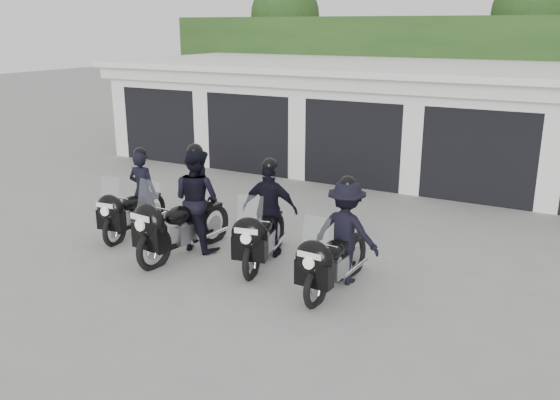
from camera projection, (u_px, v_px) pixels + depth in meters
The scene contains 7 objects.
ground at pixel (237, 256), 10.72m from camera, with size 80.00×80.00×0.00m, color gray.
garage_block at pixel (386, 118), 17.10m from camera, with size 16.40×6.80×2.96m.
background_vegetation at pixel (444, 62), 20.64m from camera, with size 20.00×3.90×5.80m.
police_bike_a at pixel (135, 200), 11.69m from camera, with size 0.73×2.01×1.76m.
police_bike_b at pixel (189, 207), 10.68m from camera, with size 1.00×2.36×2.05m.
police_bike_c at pixel (267, 217), 10.36m from camera, with size 1.12×2.12×1.86m.
police_bike_d at pixel (341, 239), 9.31m from camera, with size 1.12×2.10×1.83m.
Camera 1 is at (5.47, -8.40, 4.02)m, focal length 38.00 mm.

